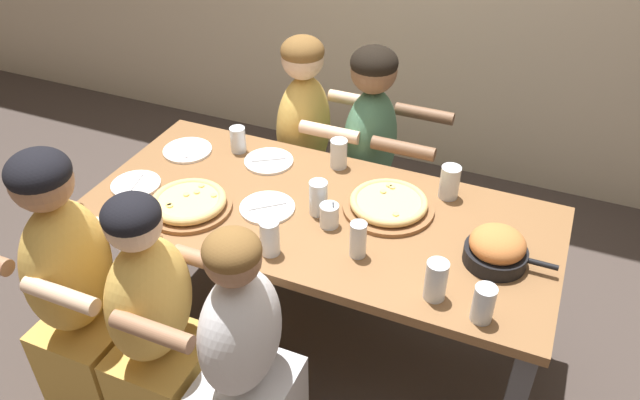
# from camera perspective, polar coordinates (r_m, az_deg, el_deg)

# --- Properties ---
(ground_plane) EXTENTS (18.00, 18.00, 0.00)m
(ground_plane) POSITION_cam_1_polar(r_m,az_deg,el_deg) (2.95, 0.00, -12.55)
(ground_plane) COLOR #423833
(ground_plane) RESTS_ON ground
(dining_table) EXTENTS (1.84, 0.82, 0.74)m
(dining_table) POSITION_cam_1_polar(r_m,az_deg,el_deg) (2.50, 0.00, -2.57)
(dining_table) COLOR brown
(dining_table) RESTS_ON ground
(pizza_board_main) EXTENTS (0.36, 0.36, 0.05)m
(pizza_board_main) POSITION_cam_1_polar(r_m,az_deg,el_deg) (2.45, 6.29, -0.39)
(pizza_board_main) COLOR brown
(pizza_board_main) RESTS_ON dining_table
(pizza_board_second) EXTENTS (0.34, 0.34, 0.06)m
(pizza_board_second) POSITION_cam_1_polar(r_m,az_deg,el_deg) (2.49, -11.91, -0.29)
(pizza_board_second) COLOR brown
(pizza_board_second) RESTS_ON dining_table
(skillet_bowl) EXTENTS (0.32, 0.22, 0.14)m
(skillet_bowl) POSITION_cam_1_polar(r_m,az_deg,el_deg) (2.26, 15.86, -4.30)
(skillet_bowl) COLOR black
(skillet_bowl) RESTS_ON dining_table
(empty_plate_a) EXTENTS (0.22, 0.22, 0.02)m
(empty_plate_a) POSITION_cam_1_polar(r_m,az_deg,el_deg) (2.87, -12.02, 4.46)
(empty_plate_a) COLOR white
(empty_plate_a) RESTS_ON dining_table
(empty_plate_b) EXTENTS (0.22, 0.22, 0.02)m
(empty_plate_b) POSITION_cam_1_polar(r_m,az_deg,el_deg) (2.46, -4.84, -0.71)
(empty_plate_b) COLOR white
(empty_plate_b) RESTS_ON dining_table
(empty_plate_c) EXTENTS (0.20, 0.20, 0.02)m
(empty_plate_c) POSITION_cam_1_polar(r_m,az_deg,el_deg) (2.69, -16.48, 1.37)
(empty_plate_c) COLOR white
(empty_plate_c) RESTS_ON dining_table
(empty_plate_d) EXTENTS (0.21, 0.21, 0.02)m
(empty_plate_d) POSITION_cam_1_polar(r_m,az_deg,el_deg) (2.74, -4.70, 3.56)
(empty_plate_d) COLOR white
(empty_plate_d) RESTS_ON dining_table
(cocktail_glass_blue) EXTENTS (0.07, 0.07, 0.12)m
(cocktail_glass_blue) POSITION_cam_1_polar(r_m,az_deg,el_deg) (2.35, 0.85, -1.51)
(cocktail_glass_blue) COLOR silver
(cocktail_glass_blue) RESTS_ON dining_table
(drinking_glass_a) EXTENTS (0.07, 0.07, 0.13)m
(drinking_glass_a) POSITION_cam_1_polar(r_m,az_deg,el_deg) (2.68, 1.72, 4.13)
(drinking_glass_a) COLOR silver
(drinking_glass_a) RESTS_ON dining_table
(drinking_glass_b) EXTENTS (0.07, 0.07, 0.15)m
(drinking_glass_b) POSITION_cam_1_polar(r_m,az_deg,el_deg) (2.08, 10.53, -7.41)
(drinking_glass_b) COLOR silver
(drinking_glass_b) RESTS_ON dining_table
(drinking_glass_c) EXTENTS (0.07, 0.07, 0.12)m
(drinking_glass_c) POSITION_cam_1_polar(r_m,az_deg,el_deg) (2.82, -7.50, 5.40)
(drinking_glass_c) COLOR silver
(drinking_glass_c) RESTS_ON dining_table
(drinking_glass_d) EXTENTS (0.08, 0.08, 0.14)m
(drinking_glass_d) POSITION_cam_1_polar(r_m,az_deg,el_deg) (2.54, 11.74, 1.43)
(drinking_glass_d) COLOR silver
(drinking_glass_d) RESTS_ON dining_table
(drinking_glass_e) EXTENTS (0.07, 0.07, 0.13)m
(drinking_glass_e) POSITION_cam_1_polar(r_m,az_deg,el_deg) (2.04, 14.68, -9.34)
(drinking_glass_e) COLOR silver
(drinking_glass_e) RESTS_ON dining_table
(drinking_glass_f) EXTENTS (0.06, 0.06, 0.14)m
(drinking_glass_f) POSITION_cam_1_polar(r_m,az_deg,el_deg) (2.21, 3.49, -3.82)
(drinking_glass_f) COLOR silver
(drinking_glass_f) RESTS_ON dining_table
(drinking_glass_g) EXTENTS (0.07, 0.07, 0.14)m
(drinking_glass_g) POSITION_cam_1_polar(r_m,az_deg,el_deg) (2.22, -4.60, -3.62)
(drinking_glass_g) COLOR silver
(drinking_glass_g) RESTS_ON dining_table
(drinking_glass_h) EXTENTS (0.07, 0.07, 0.14)m
(drinking_glass_h) POSITION_cam_1_polar(r_m,az_deg,el_deg) (2.40, -0.17, 0.01)
(drinking_glass_h) COLOR silver
(drinking_glass_h) RESTS_ON dining_table
(diner_far_midleft) EXTENTS (0.51, 0.40, 1.17)m
(diner_far_midleft) POSITION_cam_1_polar(r_m,az_deg,el_deg) (3.16, -1.38, 3.97)
(diner_far_midleft) COLOR gold
(diner_far_midleft) RESTS_ON ground
(diner_near_left) EXTENTS (0.51, 0.40, 1.20)m
(diner_near_left) POSITION_cam_1_polar(r_m,az_deg,el_deg) (2.51, -21.28, -8.43)
(diner_near_left) COLOR gold
(diner_near_left) RESTS_ON ground
(diner_near_center) EXTENTS (0.51, 0.40, 1.09)m
(diner_near_center) POSITION_cam_1_polar(r_m,az_deg,el_deg) (2.22, -6.99, -15.15)
(diner_near_center) COLOR silver
(diner_near_center) RESTS_ON ground
(diner_far_center) EXTENTS (0.51, 0.40, 1.18)m
(diner_far_center) POSITION_cam_1_polar(r_m,az_deg,el_deg) (3.05, 4.52, 2.77)
(diner_far_center) COLOR #477556
(diner_far_center) RESTS_ON ground
(diner_near_midleft) EXTENTS (0.51, 0.40, 1.12)m
(diner_near_midleft) POSITION_cam_1_polar(r_m,az_deg,el_deg) (2.36, -14.67, -11.91)
(diner_near_midleft) COLOR gold
(diner_near_midleft) RESTS_ON ground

